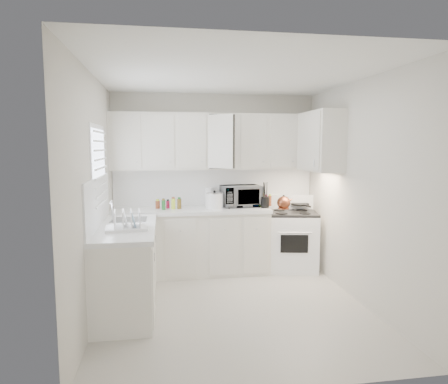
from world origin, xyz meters
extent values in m
plane|color=#B8B3A9|center=(0.00, 0.00, 0.00)|extent=(3.20, 3.20, 0.00)
plane|color=white|center=(0.00, 0.00, 2.60)|extent=(3.20, 3.20, 0.00)
plane|color=beige|center=(0.00, 1.60, 1.30)|extent=(3.00, 0.00, 3.00)
plane|color=beige|center=(0.00, -1.60, 1.30)|extent=(3.00, 0.00, 3.00)
plane|color=beige|center=(-1.50, 0.00, 1.30)|extent=(0.00, 3.20, 3.20)
plane|color=beige|center=(1.50, 0.00, 1.30)|extent=(0.00, 3.20, 3.20)
cube|color=silver|center=(-0.39, 1.29, 0.93)|extent=(2.24, 0.64, 0.05)
cube|color=silver|center=(-1.19, 0.20, 0.93)|extent=(0.64, 1.62, 0.05)
cube|color=silver|center=(0.00, 1.59, 1.23)|extent=(2.98, 0.02, 0.55)
cube|color=silver|center=(-1.49, 0.20, 1.23)|extent=(0.02, 1.60, 0.55)
imported|color=gray|center=(0.36, 1.39, 1.14)|extent=(0.59, 0.37, 0.38)
cylinder|color=white|center=(-0.10, 1.52, 1.08)|extent=(0.12, 0.12, 0.27)
cylinder|color=brown|center=(-0.85, 1.42, 1.02)|extent=(0.06, 0.06, 0.13)
cylinder|color=#21652A|center=(-0.78, 1.33, 1.02)|extent=(0.06, 0.06, 0.13)
cylinder|color=#B21740|center=(-0.70, 1.42, 1.02)|extent=(0.06, 0.06, 0.13)
cylinder|color=#CDEC37|center=(-0.62, 1.33, 1.02)|extent=(0.06, 0.06, 0.13)
cylinder|color=brown|center=(-0.55, 1.42, 1.02)|extent=(0.06, 0.06, 0.13)
cylinder|color=#B21740|center=(0.58, 1.46, 1.05)|extent=(0.06, 0.06, 0.19)
cylinder|color=#CDEC37|center=(0.64, 1.40, 1.05)|extent=(0.06, 0.06, 0.19)
cylinder|color=brown|center=(0.69, 1.46, 1.05)|extent=(0.06, 0.06, 0.19)
cylinder|color=black|center=(0.74, 1.40, 1.05)|extent=(0.06, 0.06, 0.19)
cylinder|color=brown|center=(0.80, 1.46, 1.05)|extent=(0.06, 0.06, 0.19)
camera|label=1|loc=(-0.78, -4.28, 1.84)|focal=31.72mm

